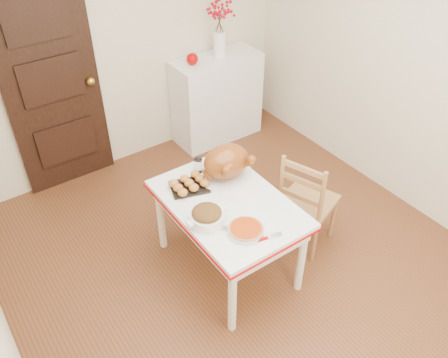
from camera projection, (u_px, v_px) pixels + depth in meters
floor at (246, 268)px, 3.87m from camera, size 3.50×4.00×0.00m
wall_back at (119, 43)px, 4.39m from camera, size 3.50×0.00×2.50m
wall_right at (419, 73)px, 3.89m from camera, size 0.00×4.00×2.50m
door_back at (52, 85)px, 4.19m from camera, size 0.85×0.06×2.06m
sideboard at (217, 98)px, 5.15m from camera, size 0.95×0.42×0.95m
kitchen_table at (228, 235)px, 3.68m from camera, size 0.80×1.16×0.69m
chair_oak at (309, 199)px, 3.85m from camera, size 0.52×0.52×0.92m
berry_vase at (220, 31)px, 4.71m from camera, size 0.28×0.28×0.55m
apple at (192, 59)px, 4.69m from camera, size 0.12×0.12×0.12m
turkey_platter at (226, 163)px, 3.61m from camera, size 0.45×0.37×0.28m
pumpkin_pie at (246, 229)px, 3.20m from camera, size 0.30×0.30×0.05m
stuffing_dish at (207, 216)px, 3.26m from camera, size 0.31×0.24×0.12m
rolls_tray at (189, 184)px, 3.57m from camera, size 0.33×0.29×0.07m
pie_server at (268, 237)px, 3.17m from camera, size 0.21×0.10×0.01m
carving_knife at (222, 228)px, 3.24m from camera, size 0.21×0.24×0.01m
drinking_glass at (198, 166)px, 3.72m from camera, size 0.09×0.09×0.12m
shaker_pair at (219, 157)px, 3.84m from camera, size 0.09×0.05×0.09m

